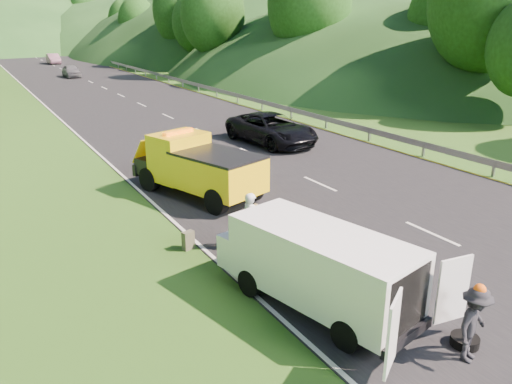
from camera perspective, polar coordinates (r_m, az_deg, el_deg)
ground at (r=16.63m, az=7.38°, el=-4.48°), size 320.00×320.00×0.00m
road_surface at (r=53.86m, az=-16.95°, el=11.29°), size 14.00×200.00×0.02m
guardrail at (r=67.76m, az=-13.47°, el=13.04°), size 0.06×140.00×1.52m
tree_line_right at (r=79.23m, az=-6.11°, el=14.26°), size 14.00×140.00×14.00m
hills_backdrop at (r=147.70m, az=-24.86°, el=14.90°), size 201.00×288.60×44.00m
tow_truck at (r=19.57m, az=-6.72°, el=2.96°), size 3.76×6.11×2.47m
white_van at (r=12.00m, az=6.94°, el=-8.18°), size 3.61×6.05×2.01m
woman at (r=15.25m, az=-0.57°, el=-6.58°), size 0.59×0.73×1.80m
child at (r=16.19m, az=0.01°, el=-4.99°), size 0.63×0.65×1.06m
worker at (r=11.66m, az=23.07°, el=-17.24°), size 1.20×0.91×1.65m
suitcase at (r=15.29m, az=-7.76°, el=-5.50°), size 0.40×0.29×0.58m
spare_tire at (r=12.05m, az=22.67°, el=-15.87°), size 0.60×0.60×0.20m
passing_suv at (r=28.19m, az=1.76°, el=5.56°), size 3.30×6.21×1.66m
dist_car_a at (r=65.40m, az=-20.28°, el=12.19°), size 1.71×4.26×1.45m
dist_car_b at (r=86.29m, az=-22.08°, el=13.41°), size 1.62×4.65×1.53m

